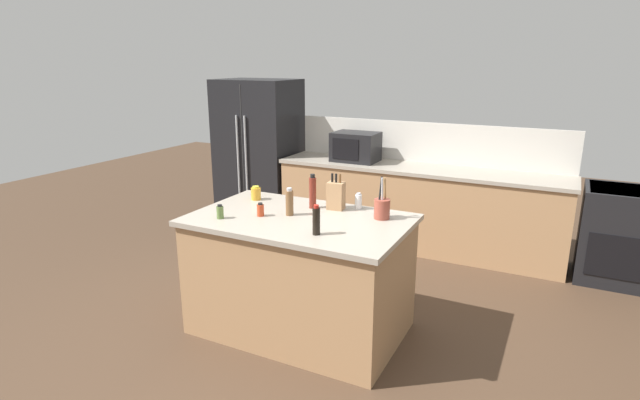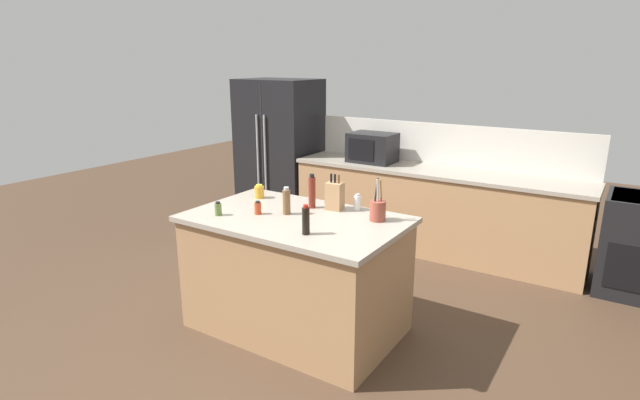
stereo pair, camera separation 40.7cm
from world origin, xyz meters
TOP-DOWN VIEW (x-y plane):
  - ground_plane at (0.00, 0.00)m, footprint 14.00×14.00m
  - back_counter_run at (0.30, 2.20)m, footprint 3.23×0.66m
  - wall_backsplash at (0.30, 2.52)m, footprint 3.19×0.03m
  - kitchen_island at (0.00, 0.00)m, footprint 1.65×1.03m
  - refrigerator at (-1.85, 2.25)m, footprint 0.99×0.75m
  - microwave at (-0.46, 2.20)m, footprint 0.52×0.39m
  - knife_block at (0.15, 0.33)m, footprint 0.14×0.11m
  - utensil_crock at (0.57, 0.26)m, footprint 0.12×0.12m
  - spice_jar_oregano at (-0.52, -0.28)m, footprint 0.05×0.05m
  - salt_shaker at (0.31, 0.41)m, footprint 0.06×0.06m
  - spice_jar_paprika at (-0.29, -0.10)m, footprint 0.05×0.05m
  - vinegar_bottle at (-0.03, 0.27)m, footprint 0.06×0.06m
  - pepper_grinder at (-0.10, 0.02)m, footprint 0.06×0.06m
  - honey_jar at (-0.57, 0.27)m, footprint 0.08×0.08m
  - soy_sauce_bottle at (0.29, -0.28)m, footprint 0.05×0.05m

SIDE VIEW (x-z plane):
  - ground_plane at x=0.00m, z-range 0.00..0.00m
  - back_counter_run at x=0.30m, z-range 0.00..0.94m
  - kitchen_island at x=0.00m, z-range 0.00..0.94m
  - refrigerator at x=-1.85m, z-range 0.00..1.85m
  - spice_jar_paprika at x=-0.29m, z-range 0.94..1.04m
  - spice_jar_oregano at x=-0.52m, z-range 0.94..1.04m
  - honey_jar at x=-0.57m, z-range 0.94..1.05m
  - salt_shaker at x=0.31m, z-range 0.94..1.07m
  - utensil_crock at x=0.57m, z-range 0.86..1.18m
  - soy_sauce_bottle at x=0.29m, z-range 0.93..1.15m
  - pepper_grinder at x=-0.10m, z-range 0.93..1.15m
  - knife_block at x=0.15m, z-range 0.91..1.20m
  - vinegar_bottle at x=-0.03m, z-range 0.93..1.21m
  - microwave at x=-0.46m, z-range 0.94..1.28m
  - wall_backsplash at x=0.30m, z-range 0.94..1.40m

